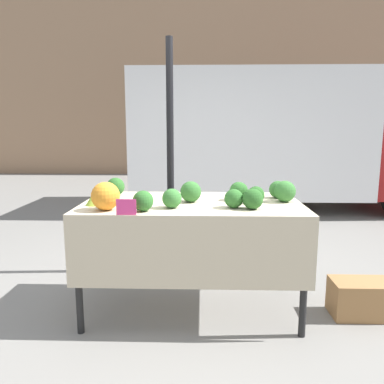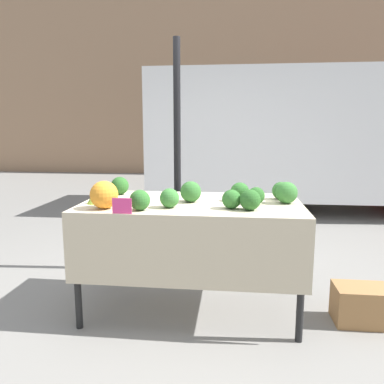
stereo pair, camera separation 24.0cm
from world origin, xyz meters
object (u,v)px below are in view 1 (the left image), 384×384
orange_cauliflower (106,196)px  price_sign (126,207)px  produce_crate (361,298)px  parked_truck (271,138)px

orange_cauliflower → price_sign: 0.23m
orange_cauliflower → price_sign: orange_cauliflower is taller
price_sign → produce_crate: price_sign is taller
parked_truck → orange_cauliflower: bearing=-113.8°
price_sign → orange_cauliflower: bearing=140.1°
orange_cauliflower → price_sign: (0.18, -0.15, -0.05)m
parked_truck → price_sign: parked_truck is taller
price_sign → parked_truck: bearing=68.8°
parked_truck → produce_crate: parked_truck is taller
parked_truck → price_sign: size_ratio=38.90×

